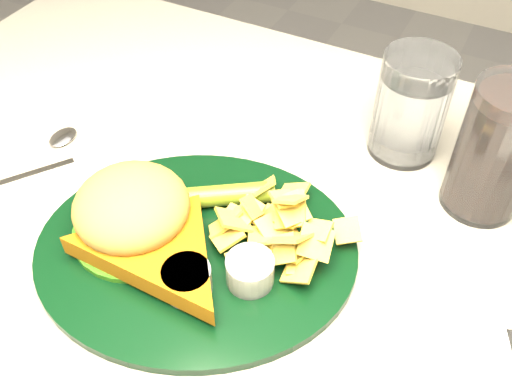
% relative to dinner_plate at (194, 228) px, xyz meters
% --- Properties ---
extents(dinner_plate, '(0.43, 0.40, 0.08)m').
position_rel_dinner_plate_xyz_m(dinner_plate, '(0.00, 0.00, 0.00)').
color(dinner_plate, black).
rests_on(dinner_plate, table).
extents(water_glass, '(0.10, 0.10, 0.14)m').
position_rel_dinner_plate_xyz_m(water_glass, '(0.15, 0.26, 0.03)').
color(water_glass, silver).
rests_on(water_glass, table).
extents(cola_glass, '(0.11, 0.11, 0.16)m').
position_rel_dinner_plate_xyz_m(cola_glass, '(0.25, 0.21, 0.04)').
color(cola_glass, black).
rests_on(cola_glass, table).
extents(spoon, '(0.11, 0.14, 0.01)m').
position_rel_dinner_plate_xyz_m(spoon, '(-0.24, 0.01, -0.03)').
color(spoon, silver).
rests_on(spoon, table).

